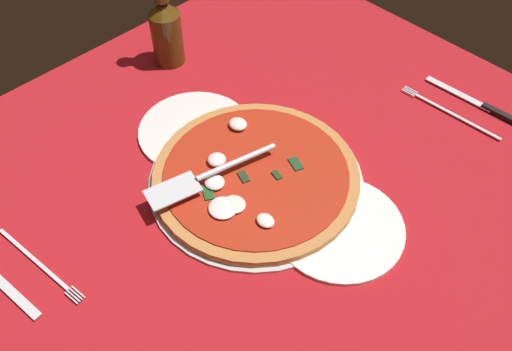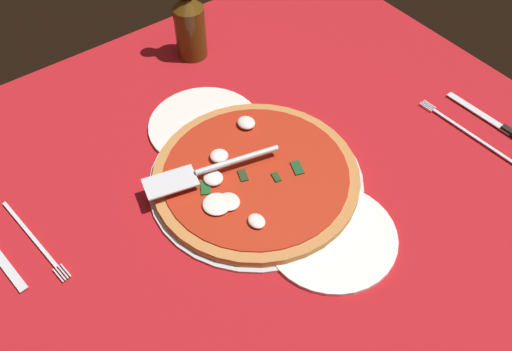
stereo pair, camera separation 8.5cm
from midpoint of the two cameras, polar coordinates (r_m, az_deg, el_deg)
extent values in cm
cube|color=#AA171D|center=(101.05, 5.30, -0.35)|extent=(107.55, 107.55, 0.80)
cube|color=white|center=(103.91, 26.44, -5.06)|extent=(8.96, 8.96, 0.10)
cube|color=white|center=(92.99, 20.33, -10.73)|extent=(8.96, 8.96, 0.10)
cube|color=white|center=(111.65, 25.39, 0.18)|extent=(8.96, 8.96, 0.10)
cube|color=white|center=(99.97, 19.66, -4.48)|extent=(8.96, 8.96, 0.10)
cube|color=white|center=(90.35, 12.46, -10.17)|extent=(8.96, 8.96, 0.10)
cube|color=white|center=(83.53, 3.48, -16.78)|extent=(8.96, 8.96, 0.10)
cube|color=white|center=(120.23, 24.49, 4.71)|extent=(8.96, 8.96, 0.10)
cube|color=white|center=(107.99, 19.10, 0.91)|extent=(8.96, 8.96, 0.10)
cube|color=white|center=(97.52, 12.45, -3.79)|extent=(8.96, 8.96, 0.10)
cube|color=white|center=(89.45, 4.32, -9.39)|extent=(8.96, 8.96, 0.10)
cube|color=white|center=(84.48, -5.43, -15.62)|extent=(8.96, 8.96, 0.10)
cube|color=white|center=(129.49, 23.70, 8.61)|extent=(8.96, 8.96, 0.10)
cube|color=white|center=(116.84, 18.61, 5.51)|extent=(8.96, 8.96, 0.10)
cube|color=white|center=(105.73, 12.45, 1.66)|extent=(8.96, 8.96, 0.10)
cube|color=white|center=(96.69, 5.01, -3.01)|extent=(8.96, 8.96, 0.10)
cube|color=white|center=(90.34, -3.79, -8.43)|extent=(8.96, 8.96, 0.10)
cube|color=white|center=(87.28, -13.84, -14.19)|extent=(8.96, 8.96, 0.10)
cube|color=white|center=(126.34, 18.19, 9.45)|extent=(8.96, 8.96, 0.10)
cube|color=white|center=(114.75, 12.44, 6.30)|extent=(8.96, 8.96, 0.10)
cube|color=white|center=(104.96, 5.60, 2.42)|extent=(8.96, 8.96, 0.10)
cube|color=white|center=(97.51, -2.42, -2.19)|extent=(8.96, 8.96, 0.10)
cube|color=white|center=(92.97, -11.54, -7.34)|extent=(8.96, 8.96, 0.10)
cube|color=white|center=(91.76, -21.48, -12.61)|extent=(8.96, 8.96, 0.10)
cube|color=white|center=(136.36, 17.82, 12.82)|extent=(8.96, 8.96, 0.10)
cube|color=white|center=(124.42, 12.43, 10.23)|extent=(8.96, 8.96, 0.10)
cube|color=white|center=(114.05, 6.10, 7.02)|extent=(8.96, 8.96, 0.10)
cube|color=white|center=(105.72, -1.26, 3.14)|extent=(8.96, 8.96, 0.10)
cube|color=white|center=(99.95, -9.60, -1.36)|extent=(8.96, 8.96, 0.10)
cube|color=white|center=(97.19, -18.71, -6.22)|extent=(8.96, 8.96, 0.10)
cube|color=white|center=(134.58, 12.43, 13.58)|extent=(8.96, 8.96, 0.10)
cube|color=white|center=(123.77, 6.53, 10.92)|extent=(8.96, 8.96, 0.10)
cube|color=white|center=(114.75, -0.27, 7.66)|extent=(8.96, 8.96, 0.10)
cube|color=white|center=(107.97, -7.93, 3.79)|extent=(8.96, 8.96, 0.10)
cube|color=white|center=(103.89, -16.33, -0.56)|extent=(8.96, 8.96, 0.10)
cube|color=white|center=(145.14, 12.42, 16.46)|extent=(8.96, 8.96, 0.10)
cube|color=white|center=(133.98, 6.90, 14.25)|extent=(8.96, 8.96, 0.10)
cube|color=white|center=(124.41, 0.59, 11.50)|extent=(8.96, 8.96, 0.10)
cube|color=white|center=(116.83, -6.49, 8.20)|extent=(8.96, 8.96, 0.10)
cube|color=white|center=(111.63, -14.26, 4.37)|extent=(8.96, 8.96, 0.10)
cube|color=white|center=(134.57, 1.35, 14.78)|extent=(8.96, 8.96, 0.10)
cube|color=white|center=(126.33, -5.24, 11.96)|extent=(8.96, 8.96, 0.10)
cube|color=white|center=(120.21, -12.45, 8.62)|extent=(8.96, 8.96, 0.10)
cube|color=white|center=(116.55, -20.13, 4.85)|extent=(8.96, 8.96, 0.10)
cube|color=white|center=(136.35, -4.14, 15.17)|extent=(8.96, 8.96, 0.10)
cube|color=white|center=(129.47, -10.86, 12.28)|extent=(8.96, 8.96, 0.10)
cube|color=white|center=(124.80, -18.04, 8.93)|extent=(8.96, 8.96, 0.10)
cylinder|color=silver|center=(99.09, 2.46, -0.65)|extent=(37.46, 37.46, 0.80)
cylinder|color=white|center=(93.17, 10.14, -6.20)|extent=(21.44, 21.44, 1.00)
cylinder|color=white|center=(108.36, -2.95, 4.91)|extent=(21.31, 21.31, 1.00)
cylinder|color=#C17A3E|center=(98.23, 2.48, -0.23)|extent=(35.93, 35.93, 1.45)
cylinder|color=#AF2713|center=(97.57, 2.50, 0.10)|extent=(32.21, 32.21, 0.30)
ellipsoid|color=silver|center=(104.90, 1.34, 5.21)|extent=(3.54, 3.18, 1.34)
ellipsoid|color=#F2E0D2|center=(92.81, -0.15, -2.78)|extent=(3.96, 3.66, 0.85)
ellipsoid|color=white|center=(99.06, -1.28, 1.86)|extent=(3.24, 3.26, 1.38)
ellipsoid|color=silver|center=(95.86, -1.80, -0.39)|extent=(3.49, 3.35, 1.16)
ellipsoid|color=white|center=(92.25, -1.16, -3.21)|extent=(4.77, 4.65, 0.91)
ellipsoid|color=white|center=(90.46, 2.76, -4.74)|extent=(3.16, 2.58, 1.00)
cube|color=#1C5022|center=(95.12, -2.55, -1.36)|extent=(3.46, 2.96, 0.30)
cube|color=#20371C|center=(96.78, 1.20, -0.12)|extent=(2.84, 2.13, 0.30)
cube|color=#1B3F1A|center=(96.82, 4.56, -0.29)|extent=(2.26, 1.50, 0.30)
cube|color=#1D4525|center=(98.56, 6.63, 0.65)|extent=(3.45, 2.57, 0.30)
cube|color=silver|center=(94.52, -6.06, -0.80)|extent=(6.82, 9.74, 0.30)
cylinder|color=silver|center=(96.78, 0.62, 1.44)|extent=(4.64, 14.91, 1.00)
cube|color=white|center=(117.51, 23.73, 4.09)|extent=(17.88, 14.26, 0.60)
cube|color=silver|center=(115.06, 22.97, 3.58)|extent=(18.44, 1.42, 0.25)
cube|color=silver|center=(118.67, 19.08, 6.67)|extent=(3.01, 0.35, 0.25)
cube|color=silver|center=(118.37, 18.95, 6.58)|extent=(3.01, 0.35, 0.25)
cube|color=silver|center=(118.06, 18.82, 6.50)|extent=(3.01, 0.35, 0.25)
cube|color=silver|center=(117.76, 18.69, 6.41)|extent=(3.01, 0.35, 0.25)
cube|color=silver|center=(120.25, 23.41, 5.70)|extent=(14.60, 2.05, 0.25)
cube|color=white|center=(97.37, -20.85, -6.67)|extent=(19.27, 14.46, 0.60)
cube|color=silver|center=(97.35, -19.52, -5.64)|extent=(17.15, 2.51, 0.25)
cube|color=silver|center=(91.36, -16.73, -9.75)|extent=(3.01, 0.55, 0.25)
cube|color=silver|center=(91.42, -16.50, -9.60)|extent=(3.01, 0.55, 0.25)
cube|color=silver|center=(91.47, -16.27, -9.45)|extent=(3.01, 0.55, 0.25)
cube|color=silver|center=(91.54, -16.04, -9.30)|extent=(3.01, 0.55, 0.25)
cube|color=silver|center=(95.18, -21.60, -8.43)|extent=(12.42, 2.77, 0.25)
cylinder|color=#50330D|center=(122.36, -4.55, 14.05)|extent=(6.46, 6.46, 11.70)
cone|color=#50330D|center=(118.30, -4.78, 16.94)|extent=(6.46, 6.46, 2.95)
camera|label=1|loc=(0.04, -87.51, 2.89)|focal=39.83mm
camera|label=2|loc=(0.04, 92.49, -2.89)|focal=39.83mm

